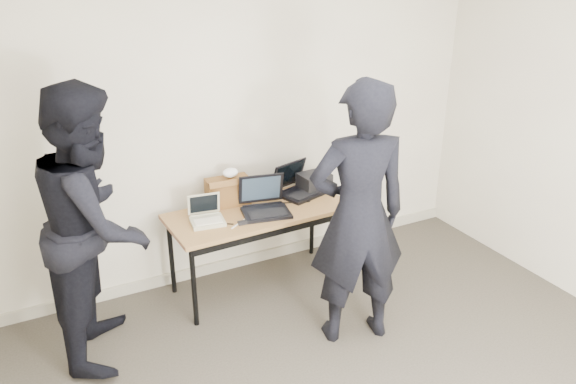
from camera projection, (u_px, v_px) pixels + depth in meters
room at (412, 233)px, 2.89m from camera, size 4.60×4.60×2.80m
desk at (259, 217)px, 4.65m from camera, size 1.52×0.71×0.72m
laptop_beige at (207, 217)px, 4.42m from camera, size 0.29×0.28×0.21m
laptop_center at (264, 204)px, 4.59m from camera, size 0.44×0.43×0.29m
laptop_right at (297, 187)px, 4.94m from camera, size 0.46×0.45×0.27m
leather_satchel at (228, 191)px, 4.69m from camera, size 0.37×0.19×0.25m
tissue at (230, 173)px, 4.64m from camera, size 0.14×0.11×0.08m
equipment_box at (314, 182)px, 5.02m from camera, size 0.28×0.24×0.15m
power_brick at (242, 223)px, 4.39m from camera, size 0.07×0.05×0.03m
cables at (264, 209)px, 4.65m from camera, size 1.15×0.48×0.01m
person_typist at (358, 217)px, 3.92m from camera, size 0.80×0.62×1.96m
person_observer at (95, 224)px, 3.81m from camera, size 1.01×1.14×1.96m
baseboard at (248, 259)px, 5.23m from camera, size 4.50×0.03×0.10m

